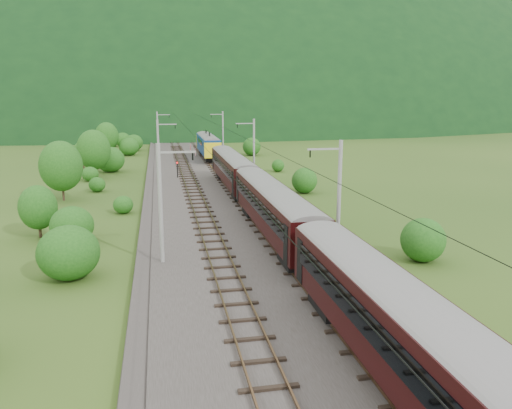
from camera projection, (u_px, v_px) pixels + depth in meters
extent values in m
plane|color=#294816|center=(253.00, 260.00, 34.92)|extent=(600.00, 600.00, 0.00)
cube|color=#38332D|center=(232.00, 223.00, 44.47)|extent=(14.00, 220.00, 0.30)
cube|color=brown|center=(197.00, 221.00, 43.82)|extent=(0.08, 220.00, 0.15)
cube|color=brown|center=(213.00, 220.00, 44.09)|extent=(0.08, 220.00, 0.15)
cube|color=black|center=(205.00, 222.00, 43.98)|extent=(2.40, 220.00, 0.12)
cube|color=brown|center=(251.00, 218.00, 44.72)|extent=(0.08, 220.00, 0.15)
cube|color=brown|center=(266.00, 218.00, 44.98)|extent=(0.08, 220.00, 0.15)
cube|color=black|center=(258.00, 220.00, 44.88)|extent=(2.40, 220.00, 0.12)
cylinder|color=gray|center=(160.00, 204.00, 32.84)|extent=(0.28, 0.28, 8.00)
cube|color=gray|center=(177.00, 152.00, 32.33)|extent=(2.40, 0.12, 0.12)
cylinder|color=black|center=(193.00, 156.00, 32.58)|extent=(0.10, 0.10, 0.50)
cylinder|color=gray|center=(159.00, 151.00, 63.51)|extent=(0.28, 0.28, 8.00)
cube|color=gray|center=(167.00, 124.00, 63.00)|extent=(2.40, 0.12, 0.12)
cylinder|color=black|center=(175.00, 127.00, 63.26)|extent=(0.10, 0.10, 0.50)
cylinder|color=gray|center=(158.00, 133.00, 94.18)|extent=(0.28, 0.28, 8.00)
cube|color=gray|center=(164.00, 115.00, 93.68)|extent=(2.40, 0.12, 0.12)
cylinder|color=black|center=(169.00, 116.00, 93.93)|extent=(0.10, 0.10, 0.50)
cylinder|color=gray|center=(158.00, 124.00, 124.86)|extent=(0.28, 0.28, 8.00)
cube|color=gray|center=(162.00, 110.00, 124.35)|extent=(2.40, 0.12, 0.12)
cylinder|color=black|center=(166.00, 111.00, 124.60)|extent=(0.10, 0.10, 0.50)
cylinder|color=gray|center=(157.00, 118.00, 155.53)|extent=(0.28, 0.28, 8.00)
cube|color=gray|center=(161.00, 107.00, 155.02)|extent=(2.40, 0.12, 0.12)
cylinder|color=black|center=(164.00, 108.00, 155.27)|extent=(0.10, 0.10, 0.50)
cylinder|color=gray|center=(339.00, 197.00, 35.16)|extent=(0.28, 0.28, 8.00)
cube|color=gray|center=(324.00, 149.00, 34.20)|extent=(2.40, 0.12, 0.12)
cylinder|color=black|center=(310.00, 154.00, 34.08)|extent=(0.10, 0.10, 0.50)
cylinder|color=gray|center=(254.00, 149.00, 65.83)|extent=(0.28, 0.28, 8.00)
cube|color=gray|center=(245.00, 123.00, 64.88)|extent=(2.40, 0.12, 0.12)
cylinder|color=black|center=(237.00, 126.00, 64.75)|extent=(0.10, 0.10, 0.50)
cylinder|color=gray|center=(223.00, 132.00, 96.50)|extent=(0.28, 0.28, 8.00)
cube|color=gray|center=(217.00, 114.00, 95.55)|extent=(2.40, 0.12, 0.12)
cylinder|color=black|center=(211.00, 116.00, 95.43)|extent=(0.10, 0.10, 0.50)
cylinder|color=gray|center=(207.00, 123.00, 127.18)|extent=(0.28, 0.28, 8.00)
cube|color=gray|center=(202.00, 110.00, 126.22)|extent=(2.40, 0.12, 0.12)
cylinder|color=black|center=(198.00, 111.00, 126.10)|extent=(0.10, 0.10, 0.50)
cylinder|color=gray|center=(197.00, 118.00, 157.85)|extent=(0.28, 0.28, 8.00)
cube|color=gray|center=(193.00, 107.00, 156.90)|extent=(2.40, 0.12, 0.12)
cylinder|color=black|center=(190.00, 108.00, 156.77)|extent=(0.10, 0.10, 0.50)
cylinder|color=black|center=(203.00, 146.00, 42.53)|extent=(0.03, 198.00, 0.03)
cylinder|color=black|center=(259.00, 145.00, 43.43)|extent=(0.03, 198.00, 0.03)
ellipsoid|color=black|center=(168.00, 115.00, 284.14)|extent=(504.00, 360.00, 244.00)
cube|color=black|center=(406.00, 334.00, 18.16)|extent=(2.70, 20.50, 2.80)
cylinder|color=gray|center=(408.00, 302.00, 17.89)|extent=(2.70, 20.40, 2.70)
cube|color=black|center=(371.00, 329.00, 17.83)|extent=(0.05, 18.04, 1.07)
cube|color=black|center=(441.00, 322.00, 18.35)|extent=(0.05, 18.04, 1.07)
cube|color=black|center=(336.00, 302.00, 25.43)|extent=(2.05, 2.98, 0.84)
cube|color=black|center=(273.00, 207.00, 38.78)|extent=(2.70, 20.50, 2.80)
cylinder|color=gray|center=(273.00, 191.00, 38.51)|extent=(2.70, 20.40, 2.70)
cube|color=black|center=(256.00, 204.00, 38.45)|extent=(0.05, 18.04, 1.07)
cube|color=black|center=(290.00, 202.00, 38.96)|extent=(0.05, 18.04, 1.07)
cube|color=black|center=(298.00, 258.00, 32.29)|extent=(2.05, 2.98, 0.84)
cube|color=black|center=(256.00, 209.00, 46.05)|extent=(2.05, 2.98, 0.84)
cube|color=black|center=(233.00, 168.00, 59.39)|extent=(2.70, 20.50, 2.80)
cylinder|color=gray|center=(233.00, 158.00, 59.12)|extent=(2.70, 20.40, 2.70)
cube|color=black|center=(221.00, 166.00, 59.06)|extent=(0.05, 18.04, 1.07)
cube|color=black|center=(244.00, 165.00, 59.57)|extent=(0.05, 18.04, 1.07)
cube|color=black|center=(243.00, 195.00, 52.90)|extent=(2.05, 2.98, 0.84)
cube|color=black|center=(225.00, 174.00, 66.66)|extent=(2.05, 2.98, 0.84)
cube|color=navy|center=(208.00, 144.00, 88.04)|extent=(2.70, 16.78, 2.80)
cylinder|color=gray|center=(208.00, 137.00, 87.77)|extent=(2.70, 16.69, 2.70)
cube|color=black|center=(200.00, 143.00, 87.71)|extent=(0.05, 14.76, 1.07)
cube|color=black|center=(216.00, 142.00, 88.23)|extent=(0.05, 14.76, 1.07)
cube|color=black|center=(212.00, 159.00, 82.81)|extent=(2.05, 2.98, 0.84)
cube|color=black|center=(205.00, 151.00, 94.06)|extent=(2.05, 2.98, 0.84)
cube|color=yellow|center=(204.00, 141.00, 95.93)|extent=(2.76, 0.50, 2.52)
cube|color=yellow|center=(213.00, 150.00, 80.24)|extent=(2.76, 0.50, 2.52)
cube|color=black|center=(206.00, 132.00, 90.51)|extent=(0.08, 1.60, 0.84)
cylinder|color=red|center=(191.00, 148.00, 97.84)|extent=(0.18, 0.18, 1.67)
cylinder|color=red|center=(196.00, 152.00, 91.90)|extent=(0.15, 0.15, 1.41)
cylinder|color=black|center=(177.00, 170.00, 67.90)|extent=(0.14, 0.14, 1.97)
sphere|color=red|center=(177.00, 163.00, 67.68)|extent=(0.24, 0.24, 0.24)
ellipsoid|color=#1D5015|center=(69.00, 253.00, 31.04)|extent=(3.83, 3.83, 3.45)
ellipsoid|color=#1D5015|center=(72.00, 225.00, 38.43)|extent=(3.31, 3.31, 2.98)
ellipsoid|color=#1D5015|center=(123.00, 205.00, 48.56)|extent=(1.94, 1.94, 1.74)
ellipsoid|color=#1D5015|center=(97.00, 184.00, 59.48)|extent=(1.96, 1.96, 1.76)
ellipsoid|color=#1D5015|center=(90.00, 174.00, 66.70)|extent=(2.20, 2.20, 1.98)
ellipsoid|color=#1D5015|center=(110.00, 160.00, 74.44)|extent=(4.21, 4.21, 3.79)
ellipsoid|color=#1D5015|center=(114.00, 156.00, 87.38)|extent=(2.10, 2.10, 1.89)
ellipsoid|color=#1D5015|center=(129.00, 147.00, 95.02)|extent=(3.75, 3.75, 3.37)
ellipsoid|color=#1D5015|center=(134.00, 143.00, 103.03)|extent=(3.74, 3.74, 3.36)
ellipsoid|color=#1D5015|center=(123.00, 140.00, 111.46)|extent=(3.50, 3.50, 3.15)
ellipsoid|color=#1D5015|center=(125.00, 133.00, 122.43)|extent=(4.65, 4.65, 4.18)
cylinder|color=black|center=(39.00, 223.00, 40.30)|extent=(0.24, 0.24, 2.34)
ellipsoid|color=#1D5015|center=(38.00, 207.00, 40.02)|extent=(3.00, 3.00, 3.60)
cylinder|color=black|center=(63.00, 185.00, 54.35)|extent=(0.24, 0.24, 3.55)
ellipsoid|color=#1D5015|center=(61.00, 166.00, 53.92)|extent=(4.57, 4.57, 5.48)
cylinder|color=black|center=(95.00, 164.00, 69.94)|extent=(0.24, 0.24, 3.61)
ellipsoid|color=#1D5015|center=(94.00, 150.00, 69.50)|extent=(4.64, 4.64, 5.57)
cylinder|color=black|center=(83.00, 161.00, 78.26)|extent=(0.24, 0.24, 2.31)
ellipsoid|color=#1D5015|center=(82.00, 153.00, 77.98)|extent=(2.97, 2.97, 3.57)
cylinder|color=black|center=(107.00, 147.00, 94.71)|extent=(0.24, 0.24, 3.43)
ellipsoid|color=#1D5015|center=(107.00, 136.00, 94.29)|extent=(4.41, 4.41, 5.30)
ellipsoid|color=#1D5015|center=(423.00, 242.00, 34.46)|extent=(3.07, 3.07, 2.76)
ellipsoid|color=#1D5015|center=(304.00, 182.00, 58.60)|extent=(3.00, 3.00, 2.70)
ellipsoid|color=#1D5015|center=(278.00, 166.00, 75.02)|extent=(1.88, 1.88, 1.69)
ellipsoid|color=#1D5015|center=(252.00, 147.00, 95.05)|extent=(3.41, 3.41, 3.07)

